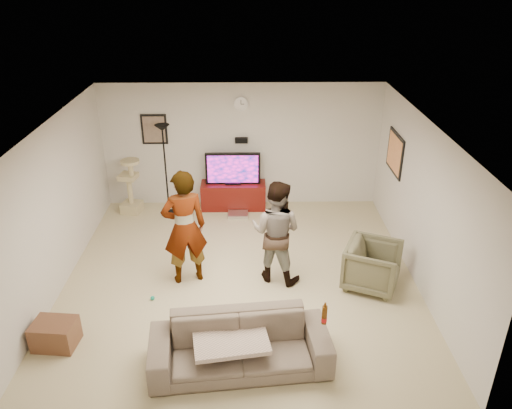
{
  "coord_description": "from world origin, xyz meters",
  "views": [
    {
      "loc": [
        0.15,
        -6.67,
        4.56
      ],
      "look_at": [
        0.25,
        0.2,
        1.19
      ],
      "focal_mm": 35.0,
      "sensor_mm": 36.0,
      "label": 1
    }
  ],
  "objects_px": {
    "person_right": "(276,232)",
    "beer_bottle": "(324,315)",
    "tv": "(233,168)",
    "cat_tree": "(129,186)",
    "tv_stand": "(233,195)",
    "armchair": "(372,266)",
    "floor_lamp": "(166,171)",
    "sofa": "(240,345)",
    "side_table": "(55,334)",
    "person_left": "(184,228)"
  },
  "relations": [
    {
      "from": "person_right",
      "to": "beer_bottle",
      "type": "height_order",
      "value": "person_right"
    },
    {
      "from": "tv",
      "to": "cat_tree",
      "type": "distance_m",
      "value": 2.07
    },
    {
      "from": "tv_stand",
      "to": "beer_bottle",
      "type": "height_order",
      "value": "beer_bottle"
    },
    {
      "from": "cat_tree",
      "to": "armchair",
      "type": "distance_m",
      "value": 4.98
    },
    {
      "from": "floor_lamp",
      "to": "armchair",
      "type": "relative_size",
      "value": 2.29
    },
    {
      "from": "sofa",
      "to": "side_table",
      "type": "height_order",
      "value": "sofa"
    },
    {
      "from": "armchair",
      "to": "side_table",
      "type": "relative_size",
      "value": 1.48
    },
    {
      "from": "cat_tree",
      "to": "tv_stand",
      "type": "bearing_deg",
      "value": 4.51
    },
    {
      "from": "sofa",
      "to": "armchair",
      "type": "bearing_deg",
      "value": 33.9
    },
    {
      "from": "floor_lamp",
      "to": "tv",
      "type": "bearing_deg",
      "value": 11.86
    },
    {
      "from": "cat_tree",
      "to": "person_left",
      "type": "height_order",
      "value": "person_left"
    },
    {
      "from": "tv",
      "to": "armchair",
      "type": "distance_m",
      "value": 3.57
    },
    {
      "from": "floor_lamp",
      "to": "armchair",
      "type": "xyz_separation_m",
      "value": [
        3.48,
        -2.5,
        -0.55
      ]
    },
    {
      "from": "cat_tree",
      "to": "person_left",
      "type": "relative_size",
      "value": 0.61
    },
    {
      "from": "armchair",
      "to": "beer_bottle",
      "type": "bearing_deg",
      "value": 173.07
    },
    {
      "from": "tv",
      "to": "sofa",
      "type": "distance_m",
      "value": 4.48
    },
    {
      "from": "armchair",
      "to": "tv_stand",
      "type": "bearing_deg",
      "value": 62.21
    },
    {
      "from": "tv",
      "to": "side_table",
      "type": "bearing_deg",
      "value": -118.84
    },
    {
      "from": "beer_bottle",
      "to": "armchair",
      "type": "height_order",
      "value": "beer_bottle"
    },
    {
      "from": "person_left",
      "to": "person_right",
      "type": "distance_m",
      "value": 1.39
    },
    {
      "from": "beer_bottle",
      "to": "armchair",
      "type": "bearing_deg",
      "value": 59.28
    },
    {
      "from": "person_left",
      "to": "person_right",
      "type": "bearing_deg",
      "value": 163.42
    },
    {
      "from": "person_left",
      "to": "sofa",
      "type": "height_order",
      "value": "person_left"
    },
    {
      "from": "floor_lamp",
      "to": "cat_tree",
      "type": "height_order",
      "value": "floor_lamp"
    },
    {
      "from": "person_left",
      "to": "cat_tree",
      "type": "bearing_deg",
      "value": -77.66
    },
    {
      "from": "side_table",
      "to": "person_right",
      "type": "bearing_deg",
      "value": 27.23
    },
    {
      "from": "person_right",
      "to": "beer_bottle",
      "type": "distance_m",
      "value": 1.98
    },
    {
      "from": "floor_lamp",
      "to": "sofa",
      "type": "relative_size",
      "value": 0.83
    },
    {
      "from": "person_left",
      "to": "side_table",
      "type": "xyz_separation_m",
      "value": [
        -1.56,
        -1.49,
        -0.75
      ]
    },
    {
      "from": "tv_stand",
      "to": "tv",
      "type": "distance_m",
      "value": 0.59
    },
    {
      "from": "floor_lamp",
      "to": "sofa",
      "type": "bearing_deg",
      "value": -70.52
    },
    {
      "from": "beer_bottle",
      "to": "armchair",
      "type": "distance_m",
      "value": 1.98
    },
    {
      "from": "person_right",
      "to": "beer_bottle",
      "type": "xyz_separation_m",
      "value": [
        0.48,
        -1.92,
        -0.06
      ]
    },
    {
      "from": "person_right",
      "to": "armchair",
      "type": "bearing_deg",
      "value": -167.17
    },
    {
      "from": "tv_stand",
      "to": "person_left",
      "type": "distance_m",
      "value": 2.72
    },
    {
      "from": "person_left",
      "to": "armchair",
      "type": "bearing_deg",
      "value": 157.88
    },
    {
      "from": "floor_lamp",
      "to": "sofa",
      "type": "distance_m",
      "value": 4.47
    },
    {
      "from": "tv",
      "to": "floor_lamp",
      "type": "bearing_deg",
      "value": -168.14
    },
    {
      "from": "beer_bottle",
      "to": "tv",
      "type": "bearing_deg",
      "value": 105.21
    },
    {
      "from": "tv",
      "to": "beer_bottle",
      "type": "distance_m",
      "value": 4.6
    },
    {
      "from": "tv",
      "to": "side_table",
      "type": "distance_m",
      "value": 4.66
    },
    {
      "from": "floor_lamp",
      "to": "person_left",
      "type": "bearing_deg",
      "value": -74.81
    },
    {
      "from": "beer_bottle",
      "to": "armchair",
      "type": "xyz_separation_m",
      "value": [
        0.99,
        1.67,
        -0.4
      ]
    },
    {
      "from": "tv_stand",
      "to": "armchair",
      "type": "bearing_deg",
      "value": -51.58
    },
    {
      "from": "floor_lamp",
      "to": "beer_bottle",
      "type": "bearing_deg",
      "value": -59.18
    },
    {
      "from": "person_right",
      "to": "armchair",
      "type": "height_order",
      "value": "person_right"
    },
    {
      "from": "cat_tree",
      "to": "side_table",
      "type": "distance_m",
      "value": 3.9
    },
    {
      "from": "tv_stand",
      "to": "sofa",
      "type": "relative_size",
      "value": 0.59
    },
    {
      "from": "cat_tree",
      "to": "sofa",
      "type": "bearing_deg",
      "value": -62.42
    },
    {
      "from": "tv",
      "to": "side_table",
      "type": "xyz_separation_m",
      "value": [
        -2.23,
        -4.04,
        -0.68
      ]
    }
  ]
}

